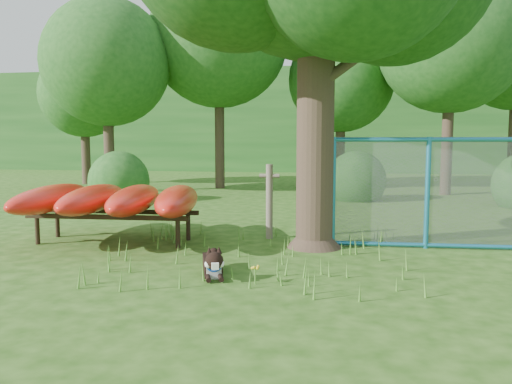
# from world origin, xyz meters

# --- Properties ---
(ground) EXTENTS (80.00, 80.00, 0.00)m
(ground) POSITION_xyz_m (0.00, 0.00, 0.00)
(ground) COLOR #20490E
(ground) RESTS_ON ground
(wooden_post) EXTENTS (0.37, 0.13, 1.37)m
(wooden_post) POSITION_xyz_m (0.22, 2.56, 0.73)
(wooden_post) COLOR #645B4B
(wooden_post) RESTS_ON ground
(kayak_rack) EXTENTS (3.46, 3.07, 1.01)m
(kayak_rack) POSITION_xyz_m (-2.45, 1.76, 0.77)
(kayak_rack) COLOR black
(kayak_rack) RESTS_ON ground
(husky_dog) EXTENTS (0.49, 1.00, 0.45)m
(husky_dog) POSITION_xyz_m (-0.16, -0.11, 0.16)
(husky_dog) COLOR black
(husky_dog) RESTS_ON ground
(fence_section) EXTENTS (3.19, 0.21, 3.10)m
(fence_section) POSITION_xyz_m (2.93, 2.15, 0.93)
(fence_section) COLOR teal
(fence_section) RESTS_ON ground
(wildflower_clump) EXTENTS (0.11, 0.10, 0.24)m
(wildflower_clump) POSITION_xyz_m (0.46, -0.41, 0.19)
(wildflower_clump) COLOR #569330
(wildflower_clump) RESTS_ON ground
(bg_tree_a) EXTENTS (4.40, 4.40, 6.70)m
(bg_tree_a) POSITION_xyz_m (-6.50, 10.00, 4.48)
(bg_tree_a) COLOR #35271D
(bg_tree_a) RESTS_ON ground
(bg_tree_b) EXTENTS (5.20, 5.20, 8.22)m
(bg_tree_b) POSITION_xyz_m (-3.00, 12.00, 5.61)
(bg_tree_b) COLOR #35271D
(bg_tree_b) RESTS_ON ground
(bg_tree_c) EXTENTS (4.00, 4.00, 6.12)m
(bg_tree_c) POSITION_xyz_m (1.50, 13.00, 4.11)
(bg_tree_c) COLOR #35271D
(bg_tree_c) RESTS_ON ground
(bg_tree_d) EXTENTS (4.80, 4.80, 7.50)m
(bg_tree_d) POSITION_xyz_m (5.00, 11.00, 5.08)
(bg_tree_d) COLOR #35271D
(bg_tree_d) RESTS_ON ground
(bg_tree_f) EXTENTS (3.60, 3.60, 5.55)m
(bg_tree_f) POSITION_xyz_m (-9.00, 13.00, 3.73)
(bg_tree_f) COLOR #35271D
(bg_tree_f) RESTS_ON ground
(shrub_left) EXTENTS (1.80, 1.80, 1.80)m
(shrub_left) POSITION_xyz_m (-5.00, 7.50, 0.00)
(shrub_left) COLOR #1D531B
(shrub_left) RESTS_ON ground
(shrub_mid) EXTENTS (1.80, 1.80, 1.80)m
(shrub_mid) POSITION_xyz_m (2.00, 9.00, 0.00)
(shrub_mid) COLOR #1D531B
(shrub_mid) RESTS_ON ground
(wooded_hillside) EXTENTS (80.00, 12.00, 6.00)m
(wooded_hillside) POSITION_xyz_m (0.00, 28.00, 3.00)
(wooded_hillside) COLOR #1D531B
(wooded_hillside) RESTS_ON ground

